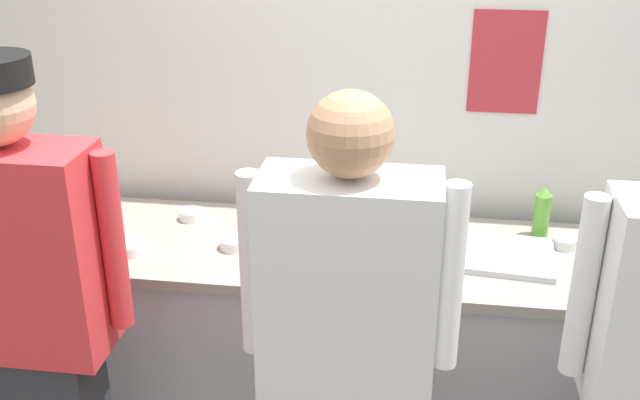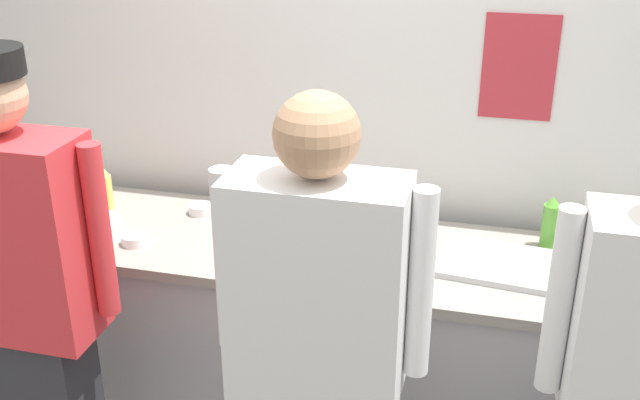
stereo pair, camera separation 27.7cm
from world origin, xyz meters
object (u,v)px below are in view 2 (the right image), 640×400
Objects in this scene: chef_near_left at (25,300)px; ramekin_yellow_sauce at (134,239)px; plate_stack_front at (312,231)px; ramekin_red_sauce at (234,239)px; squeeze_bottle_primary at (56,186)px; ramekin_orange_sauce at (572,255)px; squeeze_bottle_spare at (550,223)px; squeeze_bottle_secondary at (106,189)px; chef_center at (317,364)px; sheet_tray at (497,264)px; deli_cup at (72,188)px; ramekin_green_sauce at (200,209)px; plate_stack_rear at (93,227)px.

chef_near_left is 17.70× the size of ramekin_yellow_sauce.
ramekin_red_sauce is (-0.28, -0.09, -0.03)m from plate_stack_front.
ramekin_orange_sauce is (2.10, 0.05, -0.08)m from squeeze_bottle_primary.
squeeze_bottle_spare is at bearing 12.24° from plate_stack_front.
chef_near_left is at bearing -78.94° from squeeze_bottle_secondary.
chef_center reaches higher than squeeze_bottle_primary.
chef_center is (0.99, -0.06, -0.03)m from chef_near_left.
sheet_tray is (0.48, 0.76, -0.01)m from chef_center.
chef_center is 19.09× the size of deli_cup.
squeeze_bottle_primary is at bearing -176.02° from squeeze_bottle_spare.
chef_near_left is at bearing 176.77° from chef_center.
squeeze_bottle_secondary is at bearing -176.97° from squeeze_bottle_spare.
chef_center reaches higher than squeeze_bottle_secondary.
ramekin_green_sauce is at bearing -178.00° from squeeze_bottle_spare.
plate_stack_front is at bearing 43.26° from chef_near_left.
squeeze_bottle_spare is 2.30× the size of deli_cup.
chef_near_left is 19.54× the size of deli_cup.
plate_stack_front is at bearing -174.12° from ramekin_orange_sauce.
ramekin_green_sauce is at bearing 6.57° from squeeze_bottle_secondary.
ramekin_yellow_sauce is 0.59m from deli_cup.
chef_center is at bearing -73.97° from plate_stack_front.
ramekin_green_sauce is at bearing -2.21° from deli_cup.
ramekin_green_sauce is at bearing 8.49° from squeeze_bottle_primary.
deli_cup reaches higher than ramekin_green_sauce.
squeeze_bottle_secondary is 1.89m from ramekin_orange_sauce.
deli_cup is (-2.10, 0.07, 0.02)m from ramekin_orange_sauce.
chef_center reaches higher than ramekin_red_sauce.
deli_cup is (-0.48, 0.35, 0.02)m from ramekin_yellow_sauce.
plate_stack_rear is at bearing -169.56° from squeeze_bottle_spare.
chef_center is 17.46× the size of ramekin_green_sauce.
plate_stack_front reaches higher than sheet_tray.
squeeze_bottle_spare reaches higher than sheet_tray.
squeeze_bottle_primary is at bearing 153.72° from ramekin_yellow_sauce.
squeeze_bottle_secondary is (-1.63, 0.12, 0.08)m from sheet_tray.
squeeze_bottle_spare reaches higher than ramekin_orange_sauce.
chef_center is at bearing -130.32° from ramekin_orange_sauce.
deli_cup is (-0.85, 0.25, 0.02)m from ramekin_red_sauce.
squeeze_bottle_spare is 2.10× the size of ramekin_green_sauce.
plate_stack_front is at bearing -167.76° from squeeze_bottle_spare.
squeeze_bottle_secondary is (-0.06, 0.23, 0.06)m from plate_stack_rear.
sheet_tray is at bearing -2.24° from squeeze_bottle_primary.
squeeze_bottle_secondary is 2.02× the size of ramekin_orange_sauce.
chef_near_left is 16.85× the size of ramekin_red_sauce.
squeeze_bottle_primary is (-1.13, 0.05, 0.05)m from plate_stack_front.
chef_near_left is 1.91m from ramekin_orange_sauce.
chef_near_left reaches higher than squeeze_bottle_primary.
chef_center is 1.59m from squeeze_bottle_primary.
squeeze_bottle_spare reaches higher than ramekin_yellow_sauce.
ramekin_green_sauce is (0.34, 0.27, -0.00)m from plate_stack_rear.
plate_stack_rear is 0.33m from squeeze_bottle_primary.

